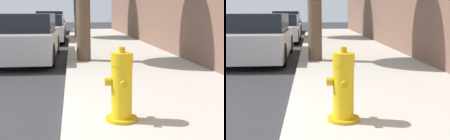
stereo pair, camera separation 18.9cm
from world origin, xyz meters
The scene contains 5 objects.
sidewalk_slab centered at (3.24, 0.00, 0.07)m, with size 3.12×40.00×0.14m.
fire_hydrant centered at (2.37, -0.08, 0.53)m, with size 0.38×0.37×0.85m.
parked_car_near centered at (0.53, 5.79, 0.65)m, with size 1.69×4.52×1.34m.
parked_car_mid centered at (0.58, 11.38, 0.63)m, with size 1.86×4.41×1.27m.
parked_car_far centered at (0.42, 18.10, 0.69)m, with size 1.85×4.21×1.44m.
Camera 1 is at (1.82, -3.50, 1.38)m, focal length 50.00 mm.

